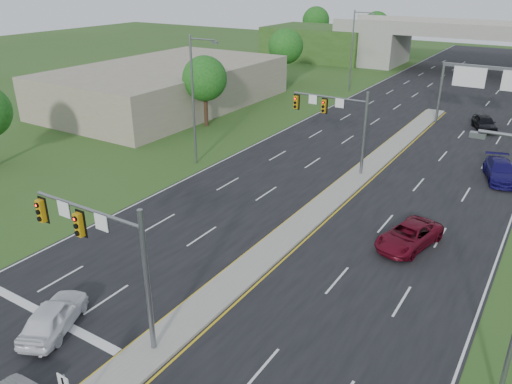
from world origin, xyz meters
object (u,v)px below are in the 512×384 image
at_px(signal_mast_near, 105,246).
at_px(car_far_c, 485,123).
at_px(overpass, 485,52).
at_px(car_far_a, 409,236).
at_px(signal_mast_far, 339,117).
at_px(car_white, 53,316).
at_px(car_far_b, 501,171).
at_px(sign_gantry, 497,81).

xyz_separation_m(signal_mast_near, car_far_c, (8.60, 44.63, -3.92)).
bearing_deg(overpass, car_far_a, -83.95).
bearing_deg(signal_mast_far, signal_mast_near, -90.00).
bearing_deg(signal_mast_near, car_white, -153.92).
height_order(signal_mast_far, overpass, overpass).
bearing_deg(car_white, car_far_b, -140.19).
height_order(signal_mast_near, car_white, signal_mast_near).
distance_m(car_white, car_far_a, 20.48).
distance_m(signal_mast_near, car_far_b, 32.74).
distance_m(car_far_a, car_far_c, 29.23).
distance_m(sign_gantry, car_far_c, 4.46).
distance_m(signal_mast_near, signal_mast_far, 25.00).
relative_size(signal_mast_near, signal_mast_far, 1.00).
bearing_deg(overpass, sign_gantry, -79.21).
height_order(car_far_a, car_far_c, car_far_c).
height_order(car_white, car_far_a, car_white).
xyz_separation_m(signal_mast_near, car_far_b, (12.26, 30.11, -3.93)).
xyz_separation_m(sign_gantry, car_far_c, (-0.34, -0.37, -4.44)).
distance_m(overpass, car_far_b, 51.03).
height_order(signal_mast_near, car_far_b, signal_mast_near).
xyz_separation_m(signal_mast_far, car_white, (-2.71, -26.33, -3.96)).
xyz_separation_m(car_far_b, car_far_c, (-3.65, 14.52, 0.01)).
bearing_deg(sign_gantry, overpass, 100.79).
xyz_separation_m(overpass, car_far_a, (6.85, -64.67, -2.82)).
bearing_deg(signal_mast_far, car_far_c, 66.33).
distance_m(signal_mast_near, sign_gantry, 45.88).
distance_m(signal_mast_far, car_white, 26.76).
bearing_deg(overpass, signal_mast_near, -91.62).
relative_size(signal_mast_near, sign_gantry, 0.60).
distance_m(signal_mast_near, car_white, 4.98).
relative_size(sign_gantry, car_far_b, 2.16).
xyz_separation_m(signal_mast_far, car_far_c, (8.60, 19.63, -3.92)).
relative_size(signal_mast_near, overpass, 0.09).
relative_size(sign_gantry, car_far_a, 2.27).
xyz_separation_m(car_far_a, car_far_b, (3.14, 14.71, 0.07)).
xyz_separation_m(car_far_a, car_far_c, (-0.51, 29.23, 0.07)).
xyz_separation_m(signal_mast_near, car_far_a, (9.11, 15.40, -4.00)).
bearing_deg(car_white, sign_gantry, -128.86).
relative_size(overpass, car_far_b, 14.89).
bearing_deg(car_far_b, signal_mast_near, -129.43).
bearing_deg(signal_mast_near, car_far_b, 67.85).
relative_size(signal_mast_far, car_far_b, 1.30).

